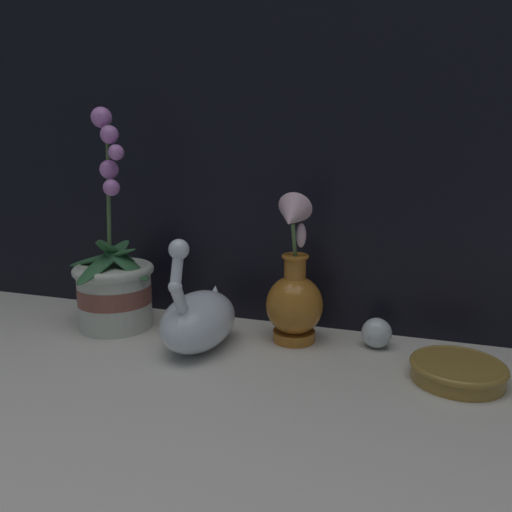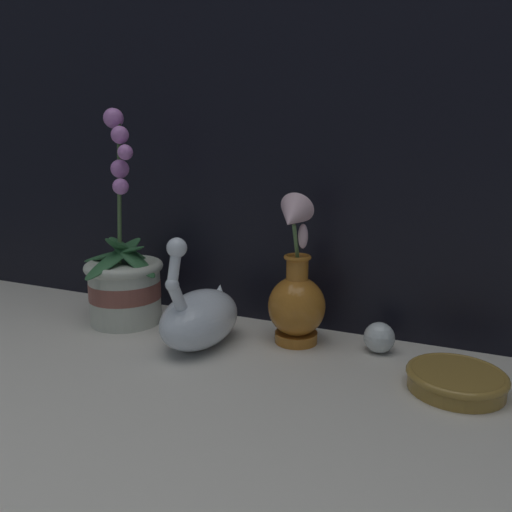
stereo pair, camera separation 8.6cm
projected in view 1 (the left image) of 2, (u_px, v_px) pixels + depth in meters
ground_plane at (241, 386)px, 0.76m from camera, size 2.80×2.80×0.00m
window_backdrop at (295, 10)px, 0.91m from camera, size 2.80×0.03×1.20m
orchid_potted_plant at (114, 284)px, 0.99m from camera, size 0.20×0.21×0.43m
swan_figurine at (199, 318)px, 0.90m from camera, size 0.12×0.20×0.21m
blue_vase at (294, 294)px, 0.91m from camera, size 0.11×0.12×0.28m
glass_sphere at (377, 333)px, 0.90m from camera, size 0.05×0.05×0.05m
amber_dish at (458, 370)px, 0.77m from camera, size 0.15×0.15×0.03m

